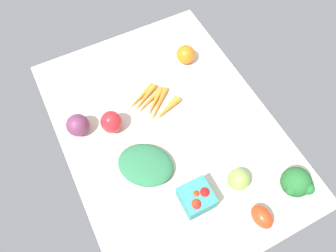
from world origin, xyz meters
TOP-DOWN VIEW (x-y plane):
  - tablecloth at (0.00, 0.00)cm, footprint 104.00×76.00cm
  - broccoli_head at (-39.72, -25.73)cm, footprint 10.41×10.64cm
  - carrot_bunch at (12.04, 0.29)cm, footprint 17.72×20.72cm
  - heirloom_tomato_orange at (25.85, -21.37)cm, footprint 7.77×7.77cm
  - leafy_greens_clump at (-10.22, 13.92)cm, footprint 24.84×24.68cm
  - heirloom_tomato_green at (-29.56, -11.26)cm, footprint 7.42×7.42cm
  - roma_tomato at (-43.19, -11.38)cm, footprint 8.81×6.74cm
  - berry_basket at (-28.74, 4.22)cm, footprint 10.00×10.00cm
  - bell_pepper_red at (9.49, 18.21)cm, footprint 9.01×9.01cm
  - red_onion_near_basket at (14.09, 29.45)cm, footprint 8.30×8.30cm

SIDE VIEW (x-z plane):
  - tablecloth at x=0.00cm, z-range 0.00..2.00cm
  - carrot_bunch at x=12.04cm, z-range 1.72..4.67cm
  - leafy_greens_clump at x=-10.22cm, z-range 2.00..6.53cm
  - roma_tomato at x=-43.19cm, z-range 2.00..7.75cm
  - heirloom_tomato_green at x=-29.56cm, z-range 2.00..9.42cm
  - berry_basket at x=-28.74cm, z-range 1.82..9.62cm
  - heirloom_tomato_orange at x=25.85cm, z-range 2.00..9.77cm
  - red_onion_near_basket at x=14.09cm, z-range 2.00..10.30cm
  - bell_pepper_red at x=9.49cm, z-range 2.00..11.25cm
  - broccoli_head at x=-39.72cm, z-range 3.30..15.89cm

